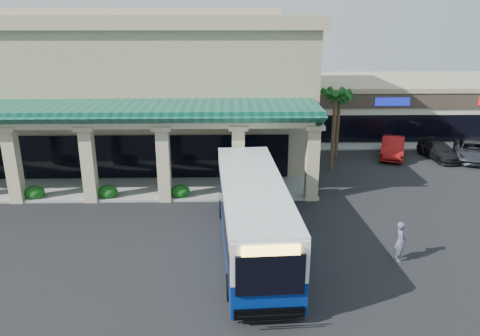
{
  "coord_description": "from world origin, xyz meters",
  "views": [
    {
      "loc": [
        0.99,
        -21.74,
        10.99
      ],
      "look_at": [
        1.6,
        4.8,
        2.2
      ],
      "focal_mm": 35.0,
      "sensor_mm": 36.0,
      "label": 1
    }
  ],
  "objects_px": {
    "car_white": "(393,147)",
    "car_gray": "(472,151)",
    "car_red": "(439,151)",
    "transit_bus": "(253,216)",
    "pedestrian": "(400,241)"
  },
  "relations": [
    {
      "from": "pedestrian",
      "to": "transit_bus",
      "type": "bearing_deg",
      "value": 84.61
    },
    {
      "from": "transit_bus",
      "to": "car_gray",
      "type": "bearing_deg",
      "value": 35.49
    },
    {
      "from": "transit_bus",
      "to": "pedestrian",
      "type": "bearing_deg",
      "value": -13.5
    },
    {
      "from": "car_red",
      "to": "car_gray",
      "type": "bearing_deg",
      "value": -16.1
    },
    {
      "from": "pedestrian",
      "to": "car_red",
      "type": "height_order",
      "value": "pedestrian"
    },
    {
      "from": "car_red",
      "to": "car_gray",
      "type": "xyz_separation_m",
      "value": [
        2.45,
        -0.3,
        0.07
      ]
    },
    {
      "from": "pedestrian",
      "to": "car_gray",
      "type": "relative_size",
      "value": 0.37
    },
    {
      "from": "car_red",
      "to": "transit_bus",
      "type": "bearing_deg",
      "value": -145.68
    },
    {
      "from": "transit_bus",
      "to": "pedestrian",
      "type": "distance_m",
      "value": 6.95
    },
    {
      "from": "car_gray",
      "to": "transit_bus",
      "type": "bearing_deg",
      "value": -119.79
    },
    {
      "from": "car_red",
      "to": "car_gray",
      "type": "distance_m",
      "value": 2.47
    },
    {
      "from": "car_red",
      "to": "car_gray",
      "type": "height_order",
      "value": "car_gray"
    },
    {
      "from": "car_white",
      "to": "car_gray",
      "type": "height_order",
      "value": "car_white"
    },
    {
      "from": "transit_bus",
      "to": "pedestrian",
      "type": "xyz_separation_m",
      "value": [
        6.79,
        -1.24,
        -0.79
      ]
    },
    {
      "from": "car_white",
      "to": "car_red",
      "type": "xyz_separation_m",
      "value": [
        3.52,
        -0.62,
        -0.15
      ]
    }
  ]
}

